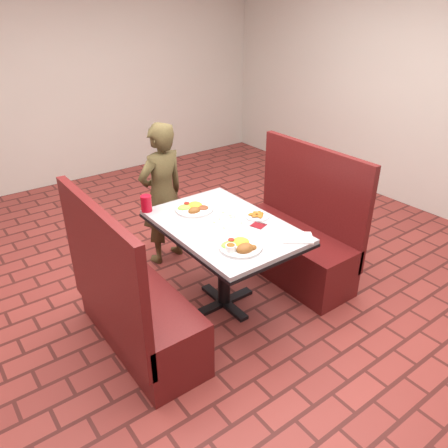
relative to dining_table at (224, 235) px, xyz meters
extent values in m
plane|color=maroon|center=(0.00, 0.00, -0.65)|extent=(7.00, 7.00, 0.00)
cube|color=silver|center=(0.00, 3.50, 0.75)|extent=(6.00, 0.04, 2.80)
cube|color=#A6A8AB|center=(0.00, 0.00, 0.08)|extent=(0.80, 1.20, 0.03)
cube|color=black|center=(0.00, 0.00, 0.05)|extent=(0.81, 1.21, 0.02)
cylinder|color=black|center=(0.00, 0.00, -0.30)|extent=(0.10, 0.10, 0.69)
cube|color=black|center=(0.00, 0.00, -0.64)|extent=(0.55, 0.08, 0.03)
cube|color=black|center=(0.00, 0.00, -0.64)|extent=(0.08, 0.55, 0.03)
cube|color=#5E1615|center=(-0.75, 0.00, -0.43)|extent=(0.45, 1.20, 0.45)
cube|color=#5E1615|center=(-0.97, 0.00, 0.05)|extent=(0.06, 1.20, 0.95)
cube|color=#5E1615|center=(0.75, 0.00, -0.43)|extent=(0.45, 1.20, 0.45)
cube|color=#5E1615|center=(0.97, 0.00, 0.05)|extent=(0.06, 1.20, 0.95)
imported|color=brown|center=(-0.01, 0.93, 0.02)|extent=(0.53, 0.40, 1.34)
cylinder|color=white|center=(-0.12, -0.35, 0.10)|extent=(0.30, 0.30, 0.02)
ellipsoid|color=gold|center=(-0.09, -0.32, 0.14)|extent=(0.12, 0.12, 0.05)
ellipsoid|color=#86B849|center=(-0.18, -0.30, 0.13)|extent=(0.12, 0.10, 0.04)
cylinder|color=red|center=(-0.15, -0.28, 0.14)|extent=(0.04, 0.04, 0.01)
ellipsoid|color=#975A26|center=(-0.13, -0.41, 0.15)|extent=(0.13, 0.10, 0.07)
ellipsoid|color=#975A26|center=(-0.08, -0.43, 0.14)|extent=(0.07, 0.05, 0.05)
cylinder|color=white|center=(-0.22, -0.37, 0.14)|extent=(0.07, 0.07, 0.04)
cylinder|color=brown|center=(-0.22, -0.37, 0.16)|extent=(0.06, 0.06, 0.01)
cylinder|color=white|center=(-0.05, 0.34, 0.10)|extent=(0.30, 0.30, 0.02)
ellipsoid|color=gold|center=(-0.01, 0.38, 0.14)|extent=(0.12, 0.12, 0.06)
ellipsoid|color=#86B849|center=(-0.10, 0.39, 0.13)|extent=(0.12, 0.10, 0.04)
cylinder|color=red|center=(-0.07, 0.42, 0.14)|extent=(0.04, 0.04, 0.01)
ellipsoid|color=brown|center=(0.01, 0.30, 0.13)|extent=(0.09, 0.09, 0.03)
ellipsoid|color=#975A26|center=(-0.08, 0.29, 0.14)|extent=(0.10, 0.08, 0.06)
cylinder|color=white|center=(0.28, -0.05, 0.10)|extent=(0.19, 0.19, 0.01)
cube|color=maroon|center=(0.20, -0.17, 0.10)|extent=(0.12, 0.12, 0.00)
cube|color=silver|center=(0.22, -0.14, 0.10)|extent=(0.05, 0.13, 0.00)
cylinder|color=#B90C1E|center=(-0.36, 0.56, 0.16)|extent=(0.09, 0.09, 0.13)
cube|color=white|center=(0.28, -0.49, 0.10)|extent=(0.27, 0.26, 0.01)
cube|color=silver|center=(-0.04, -0.39, 0.11)|extent=(0.02, 0.18, 0.00)
cube|color=#BCBCC1|center=(-0.12, -0.38, 0.11)|extent=(0.09, 0.14, 0.00)
camera|label=1|loc=(-1.75, -2.35, 1.62)|focal=35.00mm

